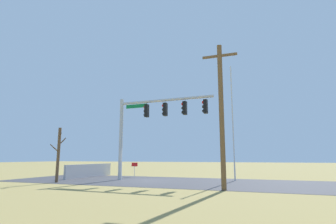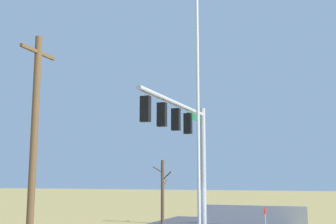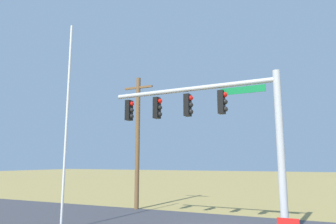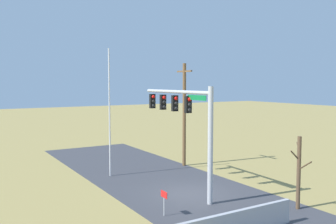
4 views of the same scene
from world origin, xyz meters
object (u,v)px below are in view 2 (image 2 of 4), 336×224
utility_pole (34,137)px  bare_tree (163,190)px  flagpole (198,122)px  open_sign (265,214)px  signal_mast (186,136)px

utility_pole → bare_tree: utility_pole is taller
flagpole → open_sign: flagpole is taller
utility_pole → bare_tree: size_ratio=2.12×
utility_pole → bare_tree: (11.21, -0.57, -2.16)m
signal_mast → open_sign: bearing=-47.7°
flagpole → open_sign: (8.51, -0.76, -3.41)m
flagpole → open_sign: bearing=-5.1°
signal_mast → open_sign: (2.78, -3.06, -3.59)m
flagpole → utility_pole: bearing=90.9°
open_sign → signal_mast: bearing=132.3°
signal_mast → open_sign: signal_mast is taller
utility_pole → open_sign: size_ratio=6.40×
signal_mast → bare_tree: bearing=31.0°
signal_mast → utility_pole: bearing=146.9°
signal_mast → utility_pole: 6.97m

